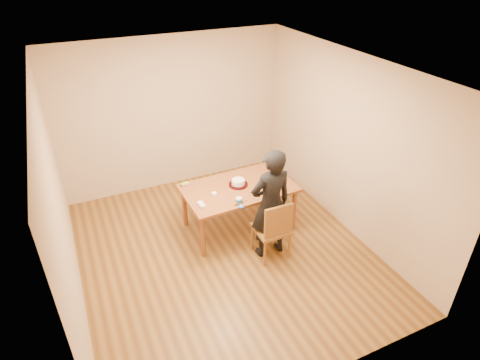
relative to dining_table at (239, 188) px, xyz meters
name	(u,v)px	position (x,y,z in m)	size (l,w,h in m)	color
room_shell	(213,161)	(-0.44, -0.12, 0.62)	(4.00, 4.50, 2.70)	brown
dining_table	(239,188)	(0.00, 0.00, 0.00)	(1.67, 0.99, 0.04)	brown
dining_chair	(271,229)	(0.15, -0.78, -0.28)	(0.46, 0.46, 0.04)	brown
cake_plate	(238,184)	(0.02, 0.05, 0.03)	(0.29, 0.29, 0.02)	red
cake	(238,182)	(0.02, 0.05, 0.08)	(0.20, 0.20, 0.06)	white
frosting_dome	(238,179)	(0.02, 0.05, 0.12)	(0.20, 0.20, 0.03)	white
frosting_tub	(239,200)	(-0.17, -0.38, 0.06)	(0.09, 0.09, 0.08)	white
frosting_lid	(241,207)	(-0.19, -0.49, 0.02)	(0.09, 0.09, 0.01)	#18469D
frosting_dollop	(241,206)	(-0.19, -0.49, 0.04)	(0.04, 0.04, 0.02)	white
ramekin_green	(200,203)	(-0.69, -0.20, 0.04)	(0.08, 0.08, 0.04)	white
ramekin_yellow	(214,194)	(-0.42, -0.05, 0.04)	(0.08, 0.08, 0.04)	white
ramekin_multi	(202,206)	(-0.68, -0.28, 0.04)	(0.08, 0.08, 0.04)	white
candy_box_pink	(185,185)	(-0.72, 0.38, 0.03)	(0.13, 0.06, 0.02)	#DE3496
candy_box_green	(185,184)	(-0.72, 0.39, 0.05)	(0.12, 0.06, 0.02)	green
spatula	(239,204)	(-0.19, -0.42, 0.02)	(0.14, 0.01, 0.01)	black
person	(271,204)	(0.15, -0.73, 0.11)	(0.61, 0.40, 1.68)	black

